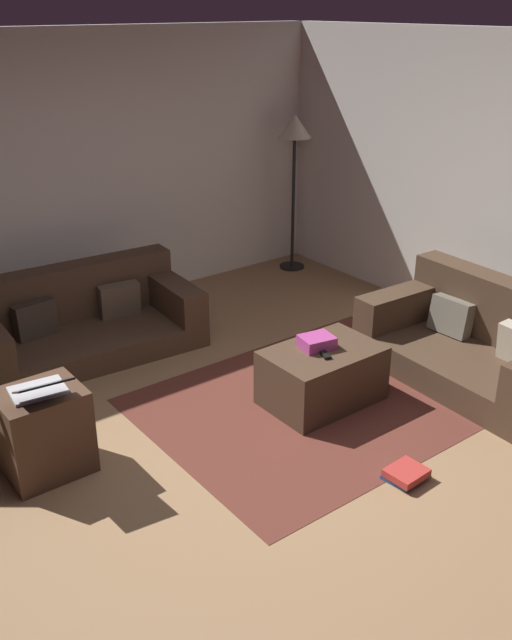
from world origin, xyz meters
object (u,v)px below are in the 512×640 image
couch_right (479,344)px  tv_remote (324,354)px  laptop (40,389)px  book_stack (406,474)px  couch_left (81,321)px  ottoman (322,376)px  gift_box (317,342)px  side_table (44,431)px  corner_lamp (295,139)px

couch_right → tv_remote: bearing=76.1°
laptop → book_stack: (1.77, -1.42, -0.60)m
couch_left → couch_right: couch_right is taller
ottoman → laptop: laptop is taller
ottoman → gift_box: 0.27m
couch_left → book_stack: couch_left is taller
couch_right → book_stack: (-1.50, -0.59, -0.25)m
ottoman → tv_remote: (-0.05, -0.07, 0.23)m
tv_remote → side_table: side_table is taller
side_table → couch_right: bearing=-15.3°
side_table → corner_lamp: bearing=28.0°
couch_left → couch_right: size_ratio=1.11×
gift_box → side_table: 2.02m
corner_lamp → tv_remote: bearing=-125.8°
tv_remote → book_stack: 1.08m
couch_right → gift_box: (-1.28, 0.52, 0.20)m
gift_box → side_table: size_ratio=0.42×
couch_right → ottoman: 1.35m
laptop → book_stack: 2.35m
couch_right → ottoman: couch_right is taller
tv_remote → corner_lamp: size_ratio=0.09×
tv_remote → ottoman: bearing=73.0°
tv_remote → side_table: 2.01m
ottoman → laptop: 2.08m
laptop → ottoman: bearing=-10.4°
side_table → laptop: 0.35m
ottoman → gift_box: gift_box is taller
couch_left → gift_box: couch_left is taller
ottoman → laptop: size_ratio=1.89×
ottoman → corner_lamp: (1.74, 2.42, 1.24)m
side_table → laptop: size_ratio=1.28×
side_table → couch_left: bearing=57.9°
ottoman → book_stack: size_ratio=3.11×
couch_right → laptop: bearing=78.4°
couch_right → gift_box: 1.40m
laptop → corner_lamp: corner_lamp is taller
ottoman → tv_remote: size_ratio=5.36×
gift_box → book_stack: gift_box is taller
ottoman → book_stack: (-0.23, -1.05, -0.18)m
side_table → book_stack: bearing=-40.0°
book_stack → gift_box: bearing=79.1°
couch_right → tv_remote: couch_right is taller
gift_box → tv_remote: bearing=-106.6°
couch_left → couch_right: bearing=137.8°
ottoman → corner_lamp: bearing=54.2°
couch_right → couch_left: bearing=46.6°
book_stack → laptop: bearing=141.4°
tv_remote → book_stack: size_ratio=0.58×
couch_left → corner_lamp: corner_lamp is taller
laptop → side_table: bearing=83.2°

